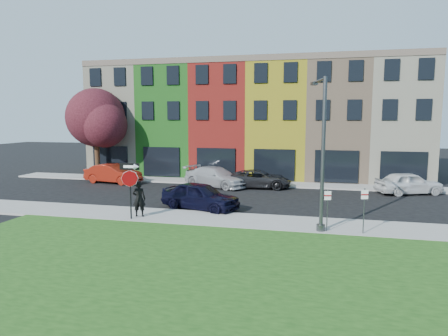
% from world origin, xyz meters
% --- Properties ---
extents(ground, '(120.00, 120.00, 0.00)m').
position_xyz_m(ground, '(0.00, 0.00, 0.00)').
color(ground, black).
rests_on(ground, ground).
extents(sidewalk_near, '(40.00, 3.00, 0.12)m').
position_xyz_m(sidewalk_near, '(2.00, 3.00, 0.06)').
color(sidewalk_near, gray).
rests_on(sidewalk_near, ground).
extents(sidewalk_far, '(40.00, 2.40, 0.12)m').
position_xyz_m(sidewalk_far, '(-3.00, 15.00, 0.06)').
color(sidewalk_far, gray).
rests_on(sidewalk_far, ground).
extents(rowhouse_block, '(30.00, 10.12, 10.00)m').
position_xyz_m(rowhouse_block, '(-2.50, 21.18, 4.99)').
color(rowhouse_block, '#BEB99D').
rests_on(rowhouse_block, ground).
extents(stop_sign, '(1.05, 0.15, 2.94)m').
position_xyz_m(stop_sign, '(-5.94, 1.88, 2.22)').
color(stop_sign, black).
rests_on(stop_sign, sidewalk_near).
extents(man, '(0.87, 0.71, 1.93)m').
position_xyz_m(man, '(-5.75, 2.49, 1.08)').
color(man, black).
rests_on(man, sidewalk_near).
extents(sedan_near, '(4.62, 5.86, 1.63)m').
position_xyz_m(sedan_near, '(-3.17, 5.27, 0.81)').
color(sedan_near, black).
rests_on(sedan_near, ground).
extents(parked_car_red, '(3.16, 5.33, 1.59)m').
position_xyz_m(parked_car_red, '(-12.94, 12.83, 0.79)').
color(parked_car_red, maroon).
rests_on(parked_car_red, ground).
extents(parked_car_silver, '(6.13, 6.98, 1.56)m').
position_xyz_m(parked_car_silver, '(-4.22, 13.08, 0.78)').
color(parked_car_silver, '#9FA0A4').
rests_on(parked_car_silver, ground).
extents(parked_car_dark, '(3.07, 5.35, 1.39)m').
position_xyz_m(parked_car_dark, '(-0.89, 13.35, 0.69)').
color(parked_car_dark, black).
rests_on(parked_car_dark, ground).
extents(parked_car_white, '(4.98, 5.89, 1.58)m').
position_xyz_m(parked_car_white, '(9.85, 13.25, 0.79)').
color(parked_car_white, silver).
rests_on(parked_car_white, ground).
extents(street_lamp, '(0.90, 2.53, 7.12)m').
position_xyz_m(street_lamp, '(3.68, 2.12, 3.71)').
color(street_lamp, '#414345').
rests_on(street_lamp, sidewalk_near).
extents(parking_sign_a, '(0.31, 0.13, 1.96)m').
position_xyz_m(parking_sign_a, '(4.01, 1.91, 1.36)').
color(parking_sign_a, '#414345').
rests_on(parking_sign_a, sidewalk_near).
extents(parking_sign_b, '(0.31, 0.12, 2.11)m').
position_xyz_m(parking_sign_b, '(5.63, 1.89, 1.44)').
color(parking_sign_b, '#414345').
rests_on(parking_sign_b, sidewalk_near).
extents(tree_purple, '(6.16, 5.39, 7.84)m').
position_xyz_m(tree_purple, '(-15.59, 15.13, 5.26)').
color(tree_purple, '#312010').
rests_on(tree_purple, sidewalk_far).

